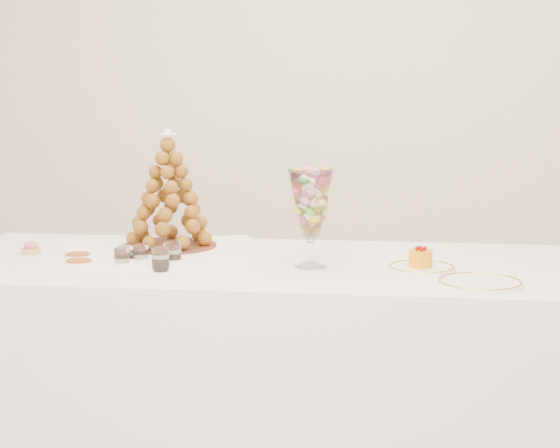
# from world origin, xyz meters

# --- Properties ---
(buffet_table) EXTENTS (2.18, 0.93, 0.82)m
(buffet_table) POSITION_xyz_m (-0.08, 0.22, 0.41)
(buffet_table) COLOR white
(buffet_table) RESTS_ON ground
(lace_tray) EXTENTS (0.77, 0.67, 0.02)m
(lace_tray) POSITION_xyz_m (-0.44, 0.26, 0.83)
(lace_tray) COLOR white
(lace_tray) RESTS_ON buffet_table
(macaron_vase) EXTENTS (0.14, 0.14, 0.31)m
(macaron_vase) POSITION_xyz_m (0.08, 0.18, 1.02)
(macaron_vase) COLOR white
(macaron_vase) RESTS_ON buffet_table
(cake_plate) EXTENTS (0.21, 0.21, 0.01)m
(cake_plate) POSITION_xyz_m (0.43, 0.19, 0.82)
(cake_plate) COLOR white
(cake_plate) RESTS_ON buffet_table
(spare_plate) EXTENTS (0.25, 0.25, 0.01)m
(spare_plate) POSITION_xyz_m (0.60, -0.00, 0.82)
(spare_plate) COLOR white
(spare_plate) RESTS_ON buffet_table
(pink_tart) EXTENTS (0.07, 0.07, 0.04)m
(pink_tart) POSITION_xyz_m (-0.89, 0.24, 0.84)
(pink_tart) COLOR tan
(pink_tart) RESTS_ON buffet_table
(verrine_a) EXTENTS (0.06, 0.06, 0.06)m
(verrine_a) POSITION_xyz_m (-0.51, 0.10, 0.85)
(verrine_a) COLOR white
(verrine_a) RESTS_ON buffet_table
(verrine_b) EXTENTS (0.05, 0.05, 0.07)m
(verrine_b) POSITION_xyz_m (-0.46, 0.11, 0.85)
(verrine_b) COLOR white
(verrine_b) RESTS_ON buffet_table
(verrine_c) EXTENTS (0.06, 0.06, 0.08)m
(verrine_c) POSITION_xyz_m (-0.36, 0.12, 0.86)
(verrine_c) COLOR white
(verrine_c) RESTS_ON buffet_table
(verrine_d) EXTENTS (0.05, 0.05, 0.07)m
(verrine_d) POSITION_xyz_m (-0.50, 0.04, 0.85)
(verrine_d) COLOR white
(verrine_d) RESTS_ON buffet_table
(verrine_e) EXTENTS (0.06, 0.06, 0.07)m
(verrine_e) POSITION_xyz_m (-0.37, 0.04, 0.86)
(verrine_e) COLOR white
(verrine_e) RESTS_ON buffet_table
(ramekin_back) EXTENTS (0.09, 0.09, 0.03)m
(ramekin_back) POSITION_xyz_m (-0.67, 0.11, 0.83)
(ramekin_back) COLOR white
(ramekin_back) RESTS_ON buffet_table
(ramekin_front) EXTENTS (0.09, 0.09, 0.03)m
(ramekin_front) POSITION_xyz_m (-0.63, 0.01, 0.83)
(ramekin_front) COLOR white
(ramekin_front) RESTS_ON buffet_table
(croquembouche) EXTENTS (0.32, 0.32, 0.40)m
(croquembouche) POSITION_xyz_m (-0.43, 0.33, 1.03)
(croquembouche) COLOR #5E2B18
(croquembouche) RESTS_ON lace_tray
(mousse_cake) EXTENTS (0.07, 0.07, 0.07)m
(mousse_cake) POSITION_xyz_m (0.42, 0.18, 0.85)
(mousse_cake) COLOR orange
(mousse_cake) RESTS_ON cake_plate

